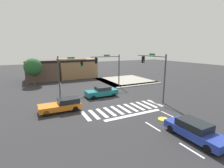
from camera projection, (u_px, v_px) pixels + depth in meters
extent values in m
plane|color=#2B2B2D|center=(107.00, 99.00, 23.38)|extent=(120.00, 120.00, 0.00)
cube|color=silver|center=(86.00, 116.00, 17.43)|extent=(0.41, 2.83, 0.01)
cube|color=silver|center=(94.00, 114.00, 17.83)|extent=(0.41, 2.83, 0.01)
cube|color=silver|center=(102.00, 113.00, 18.24)|extent=(0.41, 2.83, 0.01)
cube|color=silver|center=(110.00, 111.00, 18.64)|extent=(0.41, 2.83, 0.01)
cube|color=silver|center=(117.00, 110.00, 19.05)|extent=(0.41, 2.83, 0.01)
cube|color=silver|center=(124.00, 109.00, 19.46)|extent=(0.41, 2.83, 0.01)
cube|color=silver|center=(131.00, 108.00, 19.86)|extent=(0.41, 2.83, 0.01)
cube|color=silver|center=(137.00, 106.00, 20.27)|extent=(0.41, 2.83, 0.01)
cube|color=silver|center=(143.00, 105.00, 20.67)|extent=(0.41, 2.83, 0.01)
cube|color=silver|center=(149.00, 104.00, 21.08)|extent=(0.41, 2.83, 0.01)
cube|color=silver|center=(155.00, 103.00, 21.48)|extent=(0.41, 2.83, 0.01)
cube|color=white|center=(134.00, 115.00, 17.71)|extent=(6.80, 0.50, 0.01)
cube|color=white|center=(153.00, 126.00, 15.09)|extent=(0.16, 2.00, 0.01)
cube|color=white|center=(191.00, 150.00, 11.60)|extent=(0.16, 2.00, 0.01)
cylinder|color=yellow|center=(163.00, 119.00, 16.70)|extent=(1.02, 1.02, 0.01)
cylinder|color=white|center=(161.00, 119.00, 16.60)|extent=(0.16, 0.16, 0.00)
cylinder|color=white|center=(165.00, 118.00, 16.80)|extent=(0.16, 0.16, 0.00)
cube|color=white|center=(163.00, 119.00, 16.70)|extent=(0.46, 0.04, 0.00)
cube|color=#9E998E|center=(139.00, 85.00, 31.87)|extent=(10.00, 1.60, 0.15)
cube|color=#9E998E|center=(108.00, 82.00, 34.21)|extent=(1.60, 10.00, 0.15)
cube|color=#9E998E|center=(125.00, 80.00, 36.06)|extent=(10.00, 10.00, 0.15)
cube|color=brown|center=(41.00, 70.00, 36.39)|extent=(6.27, 5.81, 4.30)
cube|color=black|center=(41.00, 62.00, 33.63)|extent=(6.27, 0.50, 0.50)
cube|color=#93704C|center=(77.00, 68.00, 39.82)|extent=(8.22, 5.69, 4.33)
cube|color=black|center=(80.00, 61.00, 37.10)|extent=(8.22, 0.50, 0.50)
cylinder|color=#383A3D|center=(165.00, 79.00, 20.84)|extent=(0.18, 0.18, 6.12)
cylinder|color=#383A3D|center=(151.00, 56.00, 22.75)|extent=(0.12, 5.69, 0.12)
cube|color=black|center=(143.00, 60.00, 24.26)|extent=(0.32, 0.32, 0.95)
sphere|color=#470A0A|center=(144.00, 58.00, 24.05)|extent=(0.22, 0.22, 0.22)
sphere|color=#4C330C|center=(144.00, 60.00, 24.11)|extent=(0.22, 0.22, 0.22)
sphere|color=#1ED833|center=(144.00, 62.00, 24.17)|extent=(0.22, 0.22, 0.22)
cube|color=#197233|center=(152.00, 54.00, 22.46)|extent=(0.03, 1.10, 0.24)
cylinder|color=#383A3D|center=(119.00, 71.00, 29.90)|extent=(0.18, 0.18, 5.73)
cylinder|color=#383A3D|center=(105.00, 57.00, 28.22)|extent=(5.22, 0.12, 0.12)
cube|color=black|center=(96.00, 61.00, 27.59)|extent=(0.32, 0.32, 0.95)
sphere|color=#470A0A|center=(97.00, 59.00, 27.61)|extent=(0.22, 0.22, 0.22)
sphere|color=#4C330C|center=(97.00, 61.00, 27.67)|extent=(0.22, 0.22, 0.22)
sphere|color=#1ED833|center=(97.00, 62.00, 27.73)|extent=(0.22, 0.22, 0.22)
cube|color=#197233|center=(107.00, 55.00, 28.28)|extent=(1.10, 0.03, 0.24)
cylinder|color=#383A3D|center=(59.00, 75.00, 25.35)|extent=(0.18, 0.18, 5.67)
cylinder|color=#383A3D|center=(73.00, 59.00, 25.82)|extent=(4.34, 0.12, 0.12)
cube|color=black|center=(82.00, 63.00, 26.57)|extent=(0.32, 0.32, 0.95)
sphere|color=#470A0A|center=(80.00, 61.00, 26.43)|extent=(0.22, 0.22, 0.22)
sphere|color=#4C330C|center=(81.00, 63.00, 26.49)|extent=(0.22, 0.22, 0.22)
sphere|color=#1ED833|center=(81.00, 65.00, 26.55)|extent=(0.22, 0.22, 0.22)
cube|color=#197233|center=(71.00, 58.00, 25.68)|extent=(1.10, 0.03, 0.24)
cube|color=#196B70|center=(102.00, 92.00, 24.13)|extent=(4.53, 1.76, 0.70)
cube|color=black|center=(103.00, 88.00, 24.10)|extent=(2.02, 1.55, 0.49)
cylinder|color=black|center=(109.00, 92.00, 25.55)|extent=(0.63, 0.22, 0.63)
cylinder|color=black|center=(114.00, 95.00, 24.21)|extent=(0.63, 0.22, 0.63)
cylinder|color=black|center=(90.00, 95.00, 24.19)|extent=(0.63, 0.22, 0.63)
cylinder|color=black|center=(93.00, 97.00, 22.85)|extent=(0.63, 0.22, 0.63)
cube|color=#23389E|center=(195.00, 132.00, 12.89)|extent=(1.78, 4.75, 0.59)
cube|color=black|center=(194.00, 125.00, 12.90)|extent=(1.57, 2.37, 0.54)
cylinder|color=black|center=(171.00, 129.00, 14.01)|extent=(0.22, 0.63, 0.63)
cylinder|color=black|center=(184.00, 125.00, 14.70)|extent=(0.22, 0.63, 0.63)
cylinder|color=black|center=(208.00, 149.00, 11.19)|extent=(0.22, 0.63, 0.63)
cylinder|color=black|center=(222.00, 143.00, 11.88)|extent=(0.22, 0.63, 0.63)
cube|color=orange|center=(60.00, 106.00, 18.56)|extent=(4.40, 1.91, 0.58)
cube|color=black|center=(68.00, 100.00, 18.88)|extent=(2.22, 1.68, 0.54)
cylinder|color=black|center=(46.00, 114.00, 17.22)|extent=(0.63, 0.22, 0.63)
cylinder|color=black|center=(45.00, 108.00, 18.69)|extent=(0.63, 0.22, 0.63)
cylinder|color=black|center=(75.00, 109.00, 18.54)|extent=(0.63, 0.22, 0.63)
cylinder|color=black|center=(72.00, 104.00, 20.01)|extent=(0.63, 0.22, 0.63)
cylinder|color=#4C3823|center=(34.00, 78.00, 31.55)|extent=(0.36, 0.36, 2.80)
sphere|color=#235628|center=(33.00, 67.00, 31.13)|extent=(3.21, 3.21, 3.21)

